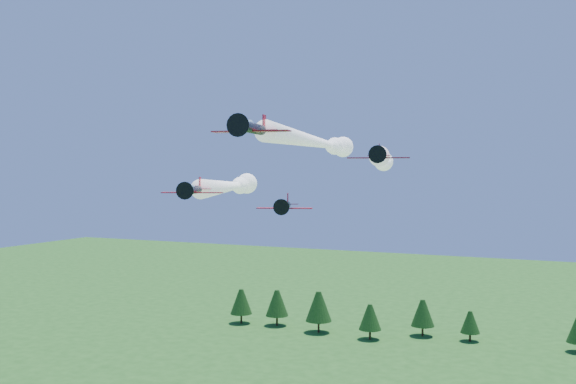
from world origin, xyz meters
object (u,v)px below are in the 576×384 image
at_px(plane_lead, 318,142).
at_px(plane_slot, 285,206).
at_px(plane_left, 231,186).
at_px(plane_right, 384,161).

height_order(plane_lead, plane_slot, plane_lead).
height_order(plane_left, plane_right, plane_right).
height_order(plane_lead, plane_right, plane_lead).
bearing_deg(plane_left, plane_lead, -13.45).
height_order(plane_lead, plane_left, plane_lead).
bearing_deg(plane_slot, plane_lead, 75.22).
bearing_deg(plane_left, plane_right, 14.92).
relative_size(plane_lead, plane_left, 1.32).
bearing_deg(plane_lead, plane_left, 176.56).
xyz_separation_m(plane_lead, plane_right, (6.66, 12.74, -2.62)).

